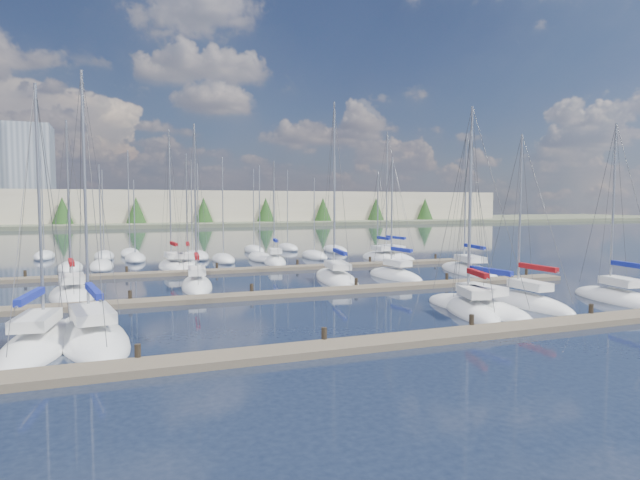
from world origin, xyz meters
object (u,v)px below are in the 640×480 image
object	(u,v)px
sailboat_l	(395,276)
sailboat_f	(525,302)
sailboat_r	(390,257)
sailboat_e	(477,308)
sailboat_a	(40,344)
sailboat_o	(188,267)
sailboat_i	(197,285)
sailboat_b	(92,336)
sailboat_p	(275,261)
sailboat_d	(471,311)
sailboat_q	(380,258)
sailboat_h	(72,295)
sailboat_k	(336,278)
sailboat_g	(617,298)
sailboat_m	(468,271)
sailboat_n	(173,266)

from	to	relation	value
sailboat_l	sailboat_f	xyz separation A→B (m)	(1.75, -13.81, 0.00)
sailboat_r	sailboat_e	distance (m)	30.21
sailboat_r	sailboat_a	distance (m)	43.71
sailboat_o	sailboat_e	distance (m)	30.36
sailboat_i	sailboat_f	world-z (taller)	sailboat_i
sailboat_b	sailboat_p	xyz separation A→B (m)	(16.97, 27.92, 0.02)
sailboat_d	sailboat_q	world-z (taller)	sailboat_d
sailboat_h	sailboat_k	world-z (taller)	sailboat_k
sailboat_i	sailboat_q	distance (m)	25.84
sailboat_g	sailboat_h	xyz separation A→B (m)	(-33.83, 14.28, -0.01)
sailboat_i	sailboat_h	distance (m)	8.72
sailboat_r	sailboat_g	bearing A→B (deg)	-92.43
sailboat_r	sailboat_q	xyz separation A→B (m)	(-1.73, -0.81, -0.01)
sailboat_a	sailboat_m	world-z (taller)	sailboat_m
sailboat_d	sailboat_i	bearing A→B (deg)	146.01
sailboat_p	sailboat_d	bearing A→B (deg)	-73.84
sailboat_d	sailboat_g	size ratio (longest dim) A/B	0.91
sailboat_m	sailboat_l	bearing A→B (deg)	-163.13
sailboat_p	sailboat_a	bearing A→B (deg)	-114.16
sailboat_n	sailboat_f	xyz separation A→B (m)	(19.12, -27.49, -0.02)
sailboat_q	sailboat_k	bearing A→B (deg)	-129.57
sailboat_o	sailboat_e	size ratio (longest dim) A/B	0.93
sailboat_r	sailboat_a	bearing A→B (deg)	-143.69
sailboat_g	sailboat_q	size ratio (longest dim) A/B	1.15
sailboat_r	sailboat_q	distance (m)	1.91
sailboat_l	sailboat_g	size ratio (longest dim) A/B	0.89
sailboat_i	sailboat_n	world-z (taller)	sailboat_n
sailboat_l	sailboat_q	world-z (taller)	sailboat_l
sailboat_r	sailboat_p	bearing A→B (deg)	175.41
sailboat_i	sailboat_p	xyz separation A→B (m)	(10.13, 13.80, -0.01)
sailboat_q	sailboat_m	bearing A→B (deg)	-79.18
sailboat_r	sailboat_m	world-z (taller)	sailboat_r
sailboat_o	sailboat_m	world-z (taller)	sailboat_m
sailboat_k	sailboat_r	bearing A→B (deg)	58.43
sailboat_l	sailboat_n	xyz separation A→B (m)	(-17.37, 13.68, 0.02)
sailboat_e	sailboat_i	bearing A→B (deg)	126.43
sailboat_l	sailboat_n	size ratio (longest dim) A/B	0.77
sailboat_b	sailboat_h	distance (m)	12.97
sailboat_e	sailboat_q	xyz separation A→B (m)	(7.75, 27.87, -0.01)
sailboat_f	sailboat_m	distance (m)	15.94
sailboat_n	sailboat_f	world-z (taller)	sailboat_n
sailboat_i	sailboat_g	size ratio (longest dim) A/B	1.06
sailboat_r	sailboat_b	bearing A→B (deg)	-142.54
sailboat_a	sailboat_b	bearing A→B (deg)	26.94
sailboat_r	sailboat_e	xyz separation A→B (m)	(-9.48, -28.68, -0.00)
sailboat_p	sailboat_e	size ratio (longest dim) A/B	0.90
sailboat_g	sailboat_h	distance (m)	36.72
sailboat_r	sailboat_m	xyz separation A→B (m)	(0.82, -13.75, -0.01)
sailboat_b	sailboat_n	bearing A→B (deg)	67.62
sailboat_f	sailboat_q	world-z (taller)	sailboat_f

